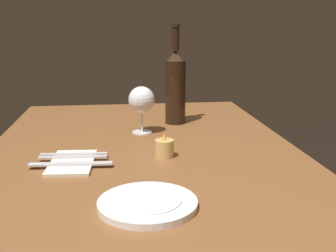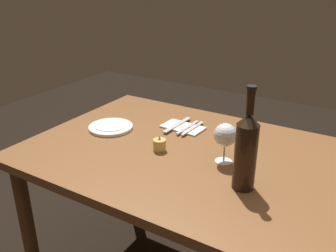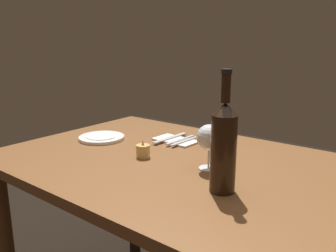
{
  "view_description": "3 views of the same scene",
  "coord_description": "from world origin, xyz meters",
  "px_view_note": "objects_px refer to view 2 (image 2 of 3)",
  "views": [
    {
      "loc": [
        1.17,
        -0.07,
        1.1
      ],
      "look_at": [
        -0.01,
        0.08,
        0.8
      ],
      "focal_mm": 44.08,
      "sensor_mm": 36.0,
      "label": 1
    },
    {
      "loc": [
        -0.6,
        1.15,
        1.4
      ],
      "look_at": [
        0.08,
        0.03,
        0.85
      ],
      "focal_mm": 38.79,
      "sensor_mm": 36.0,
      "label": 2
    },
    {
      "loc": [
        -0.72,
        0.96,
        1.16
      ],
      "look_at": [
        0.04,
        -0.01,
        0.86
      ],
      "focal_mm": 36.48,
      "sensor_mm": 36.0,
      "label": 3
    }
  ],
  "objects_px": {
    "dinner_plate": "(111,127)",
    "folded_napkin": "(183,127)",
    "wine_glass_left": "(225,136)",
    "table_knife": "(177,125)",
    "wine_bottle": "(246,150)",
    "votive_candle": "(160,145)",
    "fork_inner": "(188,127)",
    "fork_outer": "(193,128)"
  },
  "relations": [
    {
      "from": "votive_candle",
      "to": "fork_inner",
      "type": "relative_size",
      "value": 0.37
    },
    {
      "from": "dinner_plate",
      "to": "folded_napkin",
      "type": "relative_size",
      "value": 1.03
    },
    {
      "from": "dinner_plate",
      "to": "table_knife",
      "type": "relative_size",
      "value": 0.95
    },
    {
      "from": "votive_candle",
      "to": "dinner_plate",
      "type": "bearing_deg",
      "value": -12.54
    },
    {
      "from": "wine_glass_left",
      "to": "folded_napkin",
      "type": "bearing_deg",
      "value": -34.87
    },
    {
      "from": "fork_outer",
      "to": "votive_candle",
      "type": "bearing_deg",
      "value": 85.17
    },
    {
      "from": "folded_napkin",
      "to": "fork_inner",
      "type": "bearing_deg",
      "value": 180.0
    },
    {
      "from": "wine_bottle",
      "to": "fork_outer",
      "type": "height_order",
      "value": "wine_bottle"
    },
    {
      "from": "dinner_plate",
      "to": "folded_napkin",
      "type": "distance_m",
      "value": 0.33
    },
    {
      "from": "fork_outer",
      "to": "table_knife",
      "type": "bearing_deg",
      "value": 0.0
    },
    {
      "from": "votive_candle",
      "to": "dinner_plate",
      "type": "height_order",
      "value": "votive_candle"
    },
    {
      "from": "wine_bottle",
      "to": "fork_inner",
      "type": "bearing_deg",
      "value": -40.44
    },
    {
      "from": "wine_glass_left",
      "to": "dinner_plate",
      "type": "xyz_separation_m",
      "value": [
        0.57,
        -0.02,
        -0.1
      ]
    },
    {
      "from": "wine_bottle",
      "to": "dinner_plate",
      "type": "relative_size",
      "value": 1.75
    },
    {
      "from": "fork_inner",
      "to": "table_knife",
      "type": "bearing_deg",
      "value": 0.0
    },
    {
      "from": "wine_glass_left",
      "to": "fork_inner",
      "type": "distance_m",
      "value": 0.34
    },
    {
      "from": "wine_bottle",
      "to": "folded_napkin",
      "type": "bearing_deg",
      "value": -38.68
    },
    {
      "from": "dinner_plate",
      "to": "wine_bottle",
      "type": "bearing_deg",
      "value": 167.56
    },
    {
      "from": "wine_glass_left",
      "to": "fork_outer",
      "type": "distance_m",
      "value": 0.33
    },
    {
      "from": "wine_glass_left",
      "to": "fork_inner",
      "type": "bearing_deg",
      "value": -37.35
    },
    {
      "from": "folded_napkin",
      "to": "table_knife",
      "type": "xyz_separation_m",
      "value": [
        0.03,
        0.0,
        0.01
      ]
    },
    {
      "from": "wine_bottle",
      "to": "votive_candle",
      "type": "relative_size",
      "value": 5.26
    },
    {
      "from": "dinner_plate",
      "to": "folded_napkin",
      "type": "xyz_separation_m",
      "value": [
        -0.28,
        -0.18,
        -0.0
      ]
    },
    {
      "from": "dinner_plate",
      "to": "votive_candle",
      "type": "bearing_deg",
      "value": 167.46
    },
    {
      "from": "wine_bottle",
      "to": "votive_candle",
      "type": "height_order",
      "value": "wine_bottle"
    },
    {
      "from": "votive_candle",
      "to": "folded_napkin",
      "type": "xyz_separation_m",
      "value": [
        0.03,
        -0.25,
        -0.02
      ]
    },
    {
      "from": "folded_napkin",
      "to": "fork_outer",
      "type": "bearing_deg",
      "value": 180.0
    },
    {
      "from": "folded_napkin",
      "to": "table_knife",
      "type": "relative_size",
      "value": 0.93
    },
    {
      "from": "wine_bottle",
      "to": "fork_inner",
      "type": "distance_m",
      "value": 0.52
    },
    {
      "from": "fork_inner",
      "to": "fork_outer",
      "type": "distance_m",
      "value": 0.03
    },
    {
      "from": "wine_glass_left",
      "to": "wine_bottle",
      "type": "height_order",
      "value": "wine_bottle"
    },
    {
      "from": "dinner_plate",
      "to": "fork_inner",
      "type": "distance_m",
      "value": 0.35
    },
    {
      "from": "dinner_plate",
      "to": "table_knife",
      "type": "height_order",
      "value": "dinner_plate"
    },
    {
      "from": "votive_candle",
      "to": "fork_inner",
      "type": "distance_m",
      "value": 0.25
    },
    {
      "from": "votive_candle",
      "to": "table_knife",
      "type": "relative_size",
      "value": 0.32
    },
    {
      "from": "wine_bottle",
      "to": "dinner_plate",
      "type": "bearing_deg",
      "value": -12.44
    },
    {
      "from": "wine_bottle",
      "to": "dinner_plate",
      "type": "height_order",
      "value": "wine_bottle"
    },
    {
      "from": "dinner_plate",
      "to": "folded_napkin",
      "type": "bearing_deg",
      "value": -147.71
    },
    {
      "from": "wine_glass_left",
      "to": "table_knife",
      "type": "xyz_separation_m",
      "value": [
        0.32,
        -0.2,
        -0.1
      ]
    },
    {
      "from": "folded_napkin",
      "to": "fork_outer",
      "type": "height_order",
      "value": "fork_outer"
    },
    {
      "from": "folded_napkin",
      "to": "wine_glass_left",
      "type": "bearing_deg",
      "value": 145.13
    },
    {
      "from": "wine_bottle",
      "to": "table_knife",
      "type": "height_order",
      "value": "wine_bottle"
    }
  ]
}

